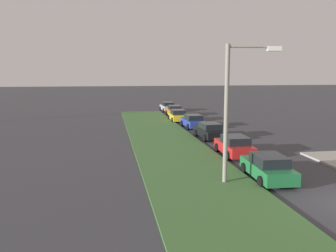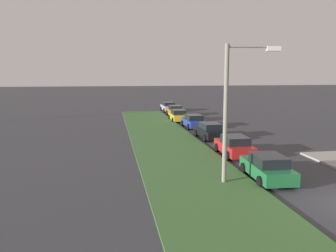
# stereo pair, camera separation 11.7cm
# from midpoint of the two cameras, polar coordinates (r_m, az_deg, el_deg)

# --- Properties ---
(grass_median) EXTENTS (60.00, 6.00, 0.12)m
(grass_median) POSITION_cam_midpoint_polar(r_m,az_deg,el_deg) (24.43, 1.76, -5.35)
(grass_median) COLOR #3D6633
(grass_median) RESTS_ON ground
(parked_car_green) EXTENTS (4.39, 2.20, 1.47)m
(parked_car_green) POSITION_cam_midpoint_polar(r_m,az_deg,el_deg) (20.46, 15.99, -6.59)
(parked_car_green) COLOR #1E6B38
(parked_car_green) RESTS_ON ground
(parked_car_red) EXTENTS (4.32, 2.07, 1.47)m
(parked_car_red) POSITION_cam_midpoint_polar(r_m,az_deg,el_deg) (25.85, 10.78, -3.23)
(parked_car_red) COLOR red
(parked_car_red) RESTS_ON ground
(parked_car_black) EXTENTS (4.40, 2.21, 1.47)m
(parked_car_black) POSITION_cam_midpoint_polar(r_m,az_deg,el_deg) (32.14, 6.79, -0.80)
(parked_car_black) COLOR black
(parked_car_black) RESTS_ON ground
(parked_car_blue) EXTENTS (4.37, 2.15, 1.47)m
(parked_car_blue) POSITION_cam_midpoint_polar(r_m,az_deg,el_deg) (38.37, 4.07, 0.79)
(parked_car_blue) COLOR #23389E
(parked_car_blue) RESTS_ON ground
(parked_car_yellow) EXTENTS (4.32, 2.06, 1.47)m
(parked_car_yellow) POSITION_cam_midpoint_polar(r_m,az_deg,el_deg) (43.48, 1.55, 1.74)
(parked_car_yellow) COLOR gold
(parked_car_yellow) RESTS_ON ground
(parked_car_orange) EXTENTS (4.33, 2.08, 1.47)m
(parked_car_orange) POSITION_cam_midpoint_polar(r_m,az_deg,el_deg) (49.00, 1.00, 2.53)
(parked_car_orange) COLOR orange
(parked_car_orange) RESTS_ON ground
(parked_car_silver) EXTENTS (4.36, 2.13, 1.47)m
(parked_car_silver) POSITION_cam_midpoint_polar(r_m,az_deg,el_deg) (54.87, -0.12, 3.20)
(parked_car_silver) COLOR #B2B5BA
(parked_car_silver) RESTS_ON ground
(streetlight) EXTENTS (0.70, 2.87, 7.50)m
(streetlight) POSITION_cam_midpoint_polar(r_m,az_deg,el_deg) (18.61, 10.52, 3.61)
(streetlight) COLOR gray
(streetlight) RESTS_ON ground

